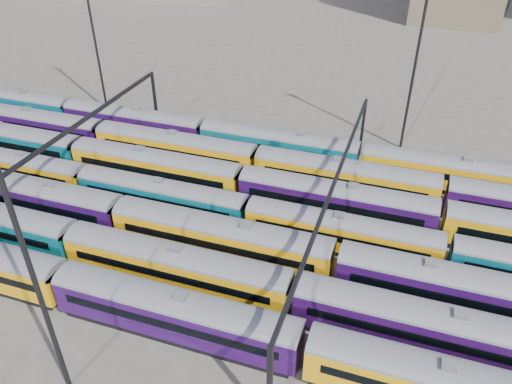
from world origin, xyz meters
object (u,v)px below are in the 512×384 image
(rake_0, at_px, (62,280))
(rake_2, at_px, (119,213))
(mast_2, at_px, (21,239))
(rake_1, at_px, (294,292))

(rake_0, height_order, rake_2, rake_2)
(mast_2, bearing_deg, rake_1, 40.65)
(rake_0, xyz_separation_m, rake_1, (19.16, 5.00, 0.04))
(rake_0, relative_size, rake_1, 0.98)
(rake_0, bearing_deg, rake_2, 92.95)
(rake_1, distance_m, rake_2, 20.30)
(rake_1, xyz_separation_m, rake_2, (-19.67, 5.00, 0.07))
(rake_2, height_order, mast_2, mast_2)
(rake_0, height_order, mast_2, mast_2)
(rake_0, relative_size, rake_2, 0.96)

